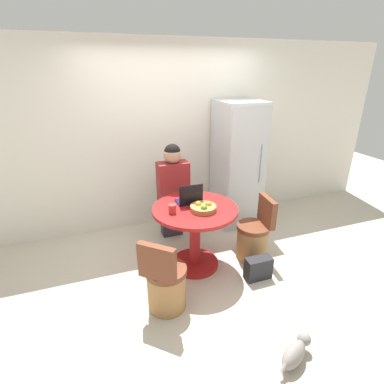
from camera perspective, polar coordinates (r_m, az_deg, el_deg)
name	(u,v)px	position (r m, az deg, el deg)	size (l,w,h in m)	color
ground_plane	(207,271)	(3.66, 2.96, -14.80)	(12.00, 12.00, 0.00)	beige
wall_back	(171,137)	(4.37, -4.00, 10.37)	(7.00, 0.06, 2.60)	silver
refrigerator	(237,165)	(4.45, 8.61, 5.17)	(0.60, 0.67, 1.81)	silver
dining_table	(195,228)	(3.48, 0.56, -6.87)	(0.97, 0.97, 0.77)	maroon
chair_right_side	(254,238)	(3.83, 11.68, -8.50)	(0.42, 0.40, 0.80)	#9E7042
chair_near_left_corner	(166,284)	(3.05, -5.05, -17.14)	(0.47, 0.47, 0.80)	#9E7042
person_seated	(172,187)	(3.96, -3.75, 0.87)	(0.40, 0.37, 1.35)	#2D2D38
laptop	(189,199)	(3.44, -0.50, -1.30)	(0.28, 0.21, 0.25)	#141947
fruit_bowl	(203,208)	(3.28, 2.17, -2.98)	(0.29, 0.29, 0.10)	olive
coffee_cup	(172,209)	(3.23, -3.79, -3.22)	(0.08, 0.08, 0.10)	#B2332D
cat	(295,352)	(2.86, 19.07, -26.91)	(0.40, 0.26, 0.19)	gray
handbag	(258,268)	(3.56, 12.51, -13.99)	(0.30, 0.14, 0.26)	#232328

